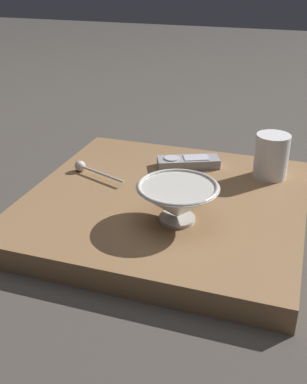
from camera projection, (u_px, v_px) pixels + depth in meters
ground_plane at (165, 216)px, 1.03m from camera, size 6.00×6.00×0.00m
table at (165, 206)px, 1.02m from camera, size 0.59×0.58×0.05m
cereal_bowl at (178, 201)px, 0.90m from camera, size 0.16×0.16×0.08m
coffee_mug at (271, 156)px, 1.08m from camera, size 0.08×0.08×0.10m
teaspoon at (85, 168)px, 1.11m from camera, size 0.15×0.07×0.03m
tv_remote_near at (188, 162)px, 1.15m from camera, size 0.16×0.11×0.03m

